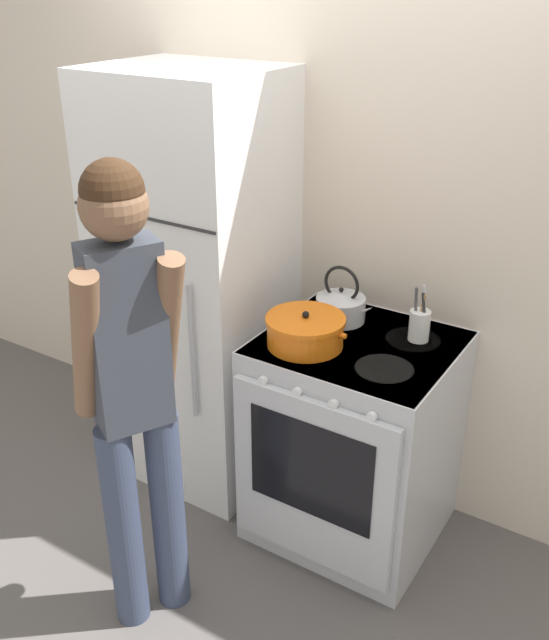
{
  "coord_description": "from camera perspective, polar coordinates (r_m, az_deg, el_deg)",
  "views": [
    {
      "loc": [
        1.34,
        -2.6,
        2.24
      ],
      "look_at": [
        0.0,
        -0.49,
        1.0
      ],
      "focal_mm": 40.0,
      "sensor_mm": 36.0,
      "label": 1
    }
  ],
  "objects": [
    {
      "name": "utensil_jar",
      "position": [
        2.84,
        11.53,
        -0.32
      ],
      "size": [
        0.08,
        0.08,
        0.23
      ],
      "color": "silver",
      "rests_on": "stove_range"
    },
    {
      "name": "refrigerator",
      "position": [
        3.23,
        -6.32,
        2.59
      ],
      "size": [
        0.74,
        0.65,
        1.9
      ],
      "color": "white",
      "rests_on": "ground_plane"
    },
    {
      "name": "stove_range",
      "position": [
        3.03,
        6.12,
        -9.51
      ],
      "size": [
        0.75,
        0.72,
        0.92
      ],
      "color": "silver",
      "rests_on": "ground_plane"
    },
    {
      "name": "wall_back",
      "position": [
        3.11,
        5.18,
        8.14
      ],
      "size": [
        10.0,
        0.06,
        2.55
      ],
      "color": "beige",
      "rests_on": "ground_plane"
    },
    {
      "name": "tea_kettle",
      "position": [
        2.96,
        5.34,
        1.21
      ],
      "size": [
        0.26,
        0.21,
        0.24
      ],
      "color": "silver",
      "rests_on": "stove_range"
    },
    {
      "name": "dutch_oven_pot",
      "position": [
        2.75,
        2.48,
        -0.9
      ],
      "size": [
        0.35,
        0.31,
        0.15
      ],
      "color": "orange",
      "rests_on": "stove_range"
    },
    {
      "name": "person",
      "position": [
        2.4,
        -11.31,
        -5.21
      ],
      "size": [
        0.39,
        0.43,
        1.76
      ],
      "rotation": [
        0.0,
        0.0,
        1.09
      ],
      "color": "#38425B",
      "rests_on": "ground_plane"
    },
    {
      "name": "ground_plane",
      "position": [
        3.68,
        4.15,
        -11.18
      ],
      "size": [
        14.0,
        14.0,
        0.0
      ],
      "primitive_type": "plane",
      "color": "#5B5654"
    }
  ]
}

